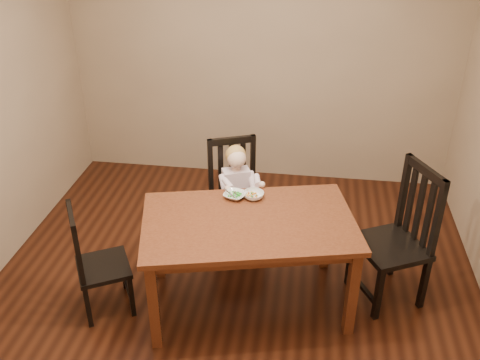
# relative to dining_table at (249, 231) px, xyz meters

# --- Properties ---
(room) EXTENTS (4.01, 4.01, 2.71)m
(room) POSITION_rel_dining_table_xyz_m (-0.14, 0.14, 0.67)
(room) COLOR #3A190C
(room) RESTS_ON ground
(dining_table) EXTENTS (1.71, 1.26, 0.77)m
(dining_table) POSITION_rel_dining_table_xyz_m (0.00, 0.00, 0.00)
(dining_table) COLOR #4A2111
(dining_table) RESTS_ON room
(chair_child) EXTENTS (0.56, 0.55, 1.02)m
(chair_child) POSITION_rel_dining_table_xyz_m (-0.21, 0.75, -0.19)
(chair_child) COLOR black
(chair_child) RESTS_ON room
(chair_left) EXTENTS (0.52, 0.53, 0.91)m
(chair_left) POSITION_rel_dining_table_xyz_m (-1.11, -0.23, -0.24)
(chair_left) COLOR black
(chair_left) RESTS_ON room
(chair_right) EXTENTS (0.64, 0.65, 1.13)m
(chair_right) POSITION_rel_dining_table_xyz_m (1.11, 0.26, -0.14)
(chair_right) COLOR black
(chair_right) RESTS_ON room
(toddler) EXTENTS (0.42, 0.46, 0.52)m
(toddler) POSITION_rel_dining_table_xyz_m (-0.19, 0.70, -0.06)
(toddler) COLOR silver
(toddler) RESTS_ON chair_child
(bowl_peas) EXTENTS (0.21, 0.21, 0.04)m
(bowl_peas) POSITION_rel_dining_table_xyz_m (-0.15, 0.30, 0.11)
(bowl_peas) COLOR white
(bowl_peas) RESTS_ON dining_table
(bowl_veg) EXTENTS (0.19, 0.19, 0.05)m
(bowl_veg) POSITION_rel_dining_table_xyz_m (-0.00, 0.31, 0.11)
(bowl_veg) COLOR white
(bowl_veg) RESTS_ON dining_table
(fork) EXTENTS (0.10, 0.07, 0.05)m
(fork) POSITION_rel_dining_table_xyz_m (-0.18, 0.27, 0.13)
(fork) COLOR silver
(fork) RESTS_ON bowl_peas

